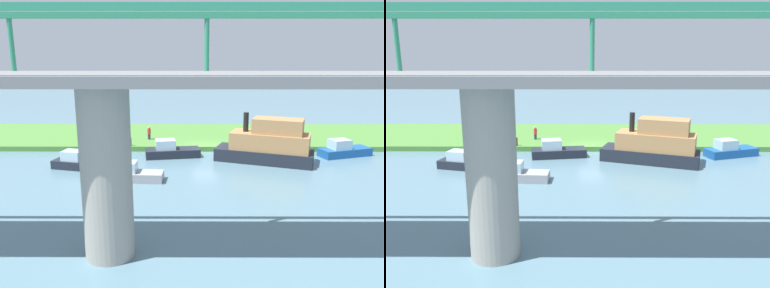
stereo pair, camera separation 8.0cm
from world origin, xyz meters
The scene contains 11 objects.
ground_plane centered at (0.00, 0.00, 0.00)m, with size 160.00×160.00×0.00m, color slate.
grassy_bank centered at (0.00, -6.00, 0.25)m, with size 80.00×12.00×0.50m, color #4C8438.
bridge_pylon centered at (5.25, 19.87, 4.17)m, with size 2.40×2.40×8.34m, color #9E998E.
bridge_span centered at (5.25, 19.85, 8.83)m, with size 66.39×4.30×3.25m.
person_on_bank centered at (5.88, -3.23, 1.20)m, with size 0.49×0.49×1.39m.
mooring_post centered at (7.42, -0.42, 0.91)m, with size 0.20×0.20×0.83m, color brown.
pontoon_yellow centered at (-5.42, 3.53, 1.62)m, with size 9.00×5.53×4.37m.
houseboat_blue centered at (-12.98, 1.56, 0.59)m, with size 5.25×3.20×1.65m.
riverboat_paddlewheel centered at (5.88, 8.69, 0.53)m, with size 4.56×1.84×1.49m.
motorboat_white centered at (10.93, 5.56, 0.54)m, with size 4.82×2.67×1.52m.
motorboat_red centered at (3.28, 1.92, 0.60)m, with size 5.25×2.58×1.68m.
Camera 2 is at (1.08, 37.41, 9.91)m, focal length 36.75 mm.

